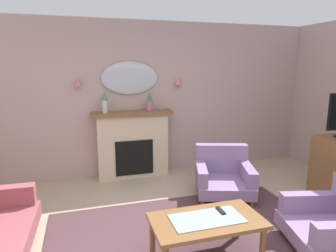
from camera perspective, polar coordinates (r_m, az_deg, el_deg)
The scene contains 11 objects.
wall_back at distance 5.29m, azimuth -4.26°, elevation 5.23°, with size 7.22×0.10×2.68m, color #B29993.
patterned_rug at distance 3.45m, azimuth 5.80°, elevation -22.12°, with size 3.20×2.40×0.01m, color #4C3338.
fireplace at distance 5.17m, azimuth -6.80°, elevation -3.64°, with size 1.36×0.36×1.16m.
mantel_vase_left at distance 4.94m, azimuth -12.12°, elevation 4.72°, with size 0.10×0.10×0.36m.
mantel_vase_right at distance 5.06m, azimuth -3.58°, elevation 4.55°, with size 0.13×0.13×0.32m.
wall_mirror at distance 5.13m, azimuth -7.38°, elevation 9.14°, with size 0.96×0.06×0.56m, color #B2BCC6.
wall_sconce_left at distance 5.02m, azimuth -16.99°, elevation 8.12°, with size 0.14×0.14×0.14m, color #D17066.
wall_sconce_right at distance 5.29m, azimuth 1.95°, elevation 8.76°, with size 0.14×0.14×0.14m, color #D17066.
coffee_table at distance 3.09m, azimuth 7.42°, elevation -18.25°, with size 1.10×0.60×0.45m.
tv_remote at distance 3.21m, azimuth 10.12°, elevation -15.78°, with size 0.04×0.16×0.02m, color black.
armchair_in_corner at distance 4.60m, azimuth 10.57°, elevation -9.18°, with size 1.02×1.03×0.71m.
Camera 1 is at (-1.13, -2.44, 1.91)m, focal length 31.61 mm.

